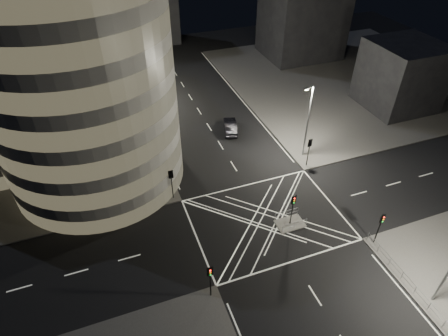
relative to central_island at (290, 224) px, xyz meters
name	(u,v)px	position (x,y,z in m)	size (l,w,h in m)	color
ground	(267,219)	(-2.00, 1.50, -0.07)	(120.00, 120.00, 0.00)	black
sidewalk_far_right	(347,78)	(27.00, 28.50, 0.00)	(42.00, 42.00, 0.15)	#4A4846
central_island	(290,224)	(0.00, 0.00, 0.00)	(3.00, 2.00, 0.15)	slate
office_tower_curved	(31,70)	(-22.74, 20.24, 12.58)	(30.00, 29.00, 27.20)	#9A9791
office_block_rear	(31,22)	(-24.00, 43.50, 11.07)	(24.00, 16.00, 22.00)	#9A9791
building_right_far	(303,16)	(24.00, 41.50, 7.58)	(14.00, 12.00, 15.00)	black
building_right_near	(401,75)	(28.00, 17.50, 5.08)	(10.00, 10.00, 10.00)	black
building_far_end	(131,0)	(-6.00, 59.50, 8.93)	(18.00, 8.00, 18.00)	black
tree_a	(151,163)	(-12.50, 10.50, 3.99)	(4.00, 4.00, 6.23)	black
tree_b	(141,131)	(-12.50, 16.50, 4.57)	(4.82, 4.82, 7.27)	black
tree_c	(132,109)	(-12.50, 22.50, 4.57)	(4.31, 4.31, 6.98)	black
tree_d	(125,84)	(-12.50, 28.50, 5.52)	(5.12, 5.12, 8.40)	black
tree_e	(120,73)	(-12.50, 34.50, 4.54)	(4.56, 4.56, 7.10)	black
traffic_signal_fl	(171,179)	(-10.80, 8.30, 2.84)	(0.55, 0.22, 4.00)	black
traffic_signal_nl	(210,276)	(-10.80, -5.30, 2.84)	(0.55, 0.22, 4.00)	black
traffic_signal_fr	(309,148)	(6.80, 8.30, 2.84)	(0.55, 0.22, 4.00)	black
traffic_signal_nr	(381,223)	(6.80, -5.30, 2.84)	(0.55, 0.22, 4.00)	black
traffic_signal_island	(293,205)	(0.00, 0.00, 2.84)	(0.55, 0.22, 4.00)	black
street_lamp_left_near	(153,136)	(-11.44, 13.50, 5.47)	(1.25, 0.25, 10.00)	slate
street_lamp_left_far	(129,75)	(-11.44, 31.50, 5.47)	(1.25, 0.25, 10.00)	slate
street_lamp_right_far	(308,120)	(7.44, 10.50, 5.47)	(1.25, 0.25, 10.00)	slate
railing_near_right	(408,283)	(6.30, -10.65, 0.62)	(0.06, 11.70, 1.10)	slate
railing_island_south	(295,225)	(0.00, -0.90, 0.62)	(2.80, 0.06, 1.10)	slate
railing_island_north	(287,214)	(0.00, 0.90, 0.62)	(2.80, 0.06, 1.10)	slate
sedan	(230,126)	(0.54, 19.36, 0.74)	(1.73, 4.97, 1.64)	black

